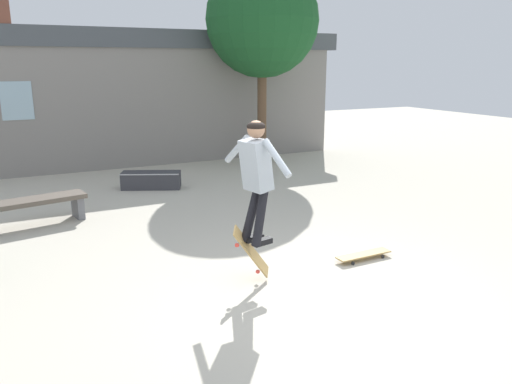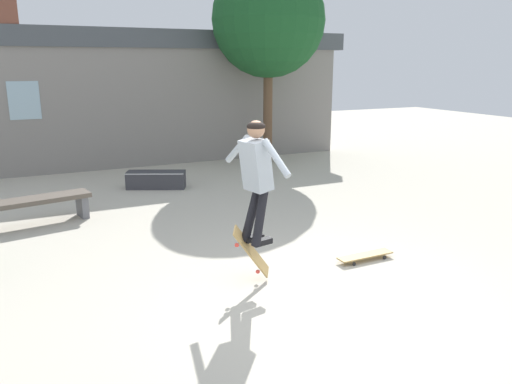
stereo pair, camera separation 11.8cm
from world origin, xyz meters
TOP-DOWN VIEW (x-y plane):
  - ground_plane at (0.00, 0.00)m, footprint 40.00×40.00m
  - building_backdrop at (-0.04, 8.85)m, footprint 12.58×0.52m
  - tree_right at (3.29, 7.72)m, footprint 2.98×2.98m
  - park_bench at (-2.78, 4.47)m, footprint 1.84×0.78m
  - skate_ledge at (-0.27, 6.16)m, footprint 1.34×0.92m
  - skater at (-0.39, 0.69)m, footprint 0.37×1.22m
  - skateboard_flipping at (-0.42, 0.75)m, footprint 0.57×0.23m
  - skateboard_resting at (1.34, 0.73)m, footprint 0.86×0.23m

SIDE VIEW (x-z plane):
  - ground_plane at x=0.00m, z-range 0.00..0.00m
  - skateboard_resting at x=1.34m, z-range 0.03..0.11m
  - skate_ledge at x=-0.27m, z-range 0.00..0.38m
  - park_bench at x=-2.78m, z-range 0.11..0.59m
  - skateboard_flipping at x=-0.42m, z-range 0.05..0.78m
  - skater at x=-0.39m, z-range 0.69..2.21m
  - building_backdrop at x=-0.04m, z-range -0.49..4.26m
  - tree_right at x=3.29m, z-range 1.14..6.43m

